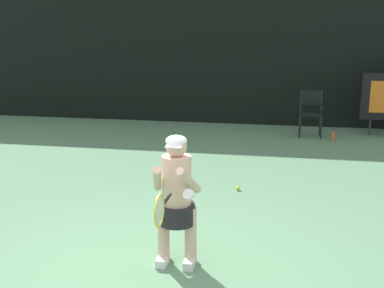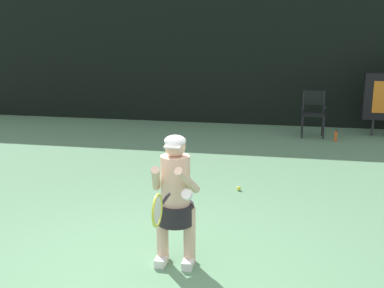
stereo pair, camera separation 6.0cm
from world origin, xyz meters
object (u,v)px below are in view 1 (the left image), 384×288
umpire_chair (311,111)px  tennis_racket (160,210)px  water_bottle (333,136)px  tennis_ball_loose (238,188)px  tennis_player (177,197)px

umpire_chair → tennis_racket: (-1.78, -7.40, 0.27)m
water_bottle → tennis_racket: 7.37m
tennis_racket → tennis_ball_loose: 3.32m
tennis_player → tennis_ball_loose: size_ratio=21.09×
tennis_racket → tennis_ball_loose: tennis_racket is taller
tennis_racket → tennis_ball_loose: (0.45, 3.18, -0.85)m
water_bottle → tennis_player: size_ratio=0.18×
umpire_chair → tennis_ball_loose: bearing=-107.5°
umpire_chair → tennis_racket: 7.62m
water_bottle → tennis_player: bearing=-109.9°
umpire_chair → tennis_ball_loose: 4.47m
umpire_chair → tennis_player: bearing=-104.8°
tennis_player → tennis_racket: 0.68m
tennis_player → tennis_racket: tennis_player is taller
tennis_player → tennis_racket: (-0.01, -0.67, 0.11)m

